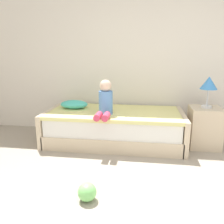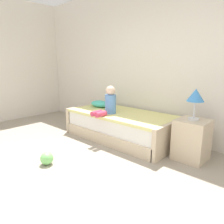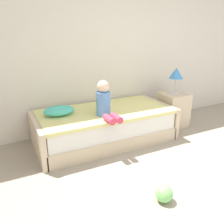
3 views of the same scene
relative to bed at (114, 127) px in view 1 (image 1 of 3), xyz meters
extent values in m
cube|color=silver|center=(0.66, 0.60, 1.20)|extent=(7.20, 0.10, 2.90)
cube|color=beige|center=(0.00, 0.00, -0.15)|extent=(2.00, 1.00, 0.20)
cube|color=white|center=(0.00, 0.00, 0.08)|extent=(1.94, 0.94, 0.25)
cube|color=#E5E08C|center=(0.00, 0.00, 0.23)|extent=(1.98, 0.98, 0.05)
cube|color=beige|center=(-1.02, 0.00, 0.00)|extent=(0.07, 1.00, 0.50)
cube|color=beige|center=(1.02, 0.00, 0.00)|extent=(0.07, 1.00, 0.50)
cube|color=beige|center=(1.35, 0.01, 0.05)|extent=(0.44, 0.44, 0.60)
cylinder|color=silver|center=(1.35, 0.01, 0.37)|extent=(0.15, 0.15, 0.03)
cylinder|color=silver|center=(1.35, 0.01, 0.50)|extent=(0.02, 0.02, 0.24)
cone|color=#3F8CD8|center=(1.35, 0.01, 0.71)|extent=(0.24, 0.24, 0.18)
cylinder|color=#598CD1|center=(-0.10, -0.18, 0.42)|extent=(0.20, 0.20, 0.34)
sphere|color=beige|center=(-0.10, -0.18, 0.67)|extent=(0.17, 0.17, 0.17)
cylinder|color=#D83F60|center=(-0.16, -0.48, 0.30)|extent=(0.09, 0.22, 0.09)
cylinder|color=#D83F60|center=(-0.05, -0.48, 0.30)|extent=(0.09, 0.22, 0.09)
ellipsoid|color=#4CCCBC|center=(-0.67, 0.10, 0.32)|extent=(0.44, 0.30, 0.13)
sphere|color=#7FD872|center=(-0.05, -1.54, -0.16)|extent=(0.18, 0.18, 0.18)
camera|label=1|loc=(0.45, -3.41, 1.12)|focal=36.92mm
camera|label=2|loc=(2.46, -2.91, 1.14)|focal=33.63mm
camera|label=3|loc=(-1.39, -3.04, 1.40)|focal=37.31mm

